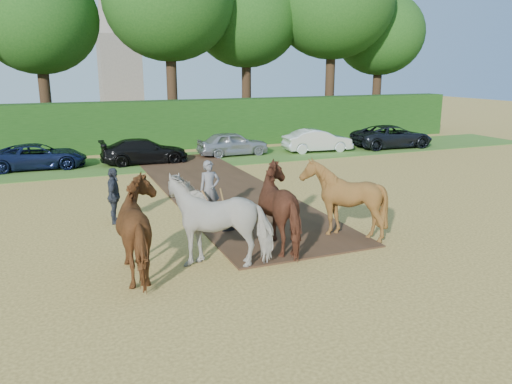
# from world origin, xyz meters

# --- Properties ---
(ground) EXTENTS (120.00, 120.00, 0.00)m
(ground) POSITION_xyz_m (0.00, 0.00, 0.00)
(ground) COLOR gold
(ground) RESTS_ON ground
(earth_strip) EXTENTS (4.50, 17.00, 0.05)m
(earth_strip) POSITION_xyz_m (1.50, 7.00, 0.03)
(earth_strip) COLOR #472D1C
(earth_strip) RESTS_ON ground
(grass_verge) EXTENTS (50.00, 5.00, 0.03)m
(grass_verge) POSITION_xyz_m (0.00, 14.00, 0.01)
(grass_verge) COLOR #38601E
(grass_verge) RESTS_ON ground
(hedgerow) EXTENTS (46.00, 1.60, 3.00)m
(hedgerow) POSITION_xyz_m (0.00, 18.50, 1.50)
(hedgerow) COLOR #14380F
(hedgerow) RESTS_ON ground
(spectator_far) EXTENTS (0.74, 1.18, 1.87)m
(spectator_far) POSITION_xyz_m (-3.14, 3.77, 0.93)
(spectator_far) COLOR #252932
(spectator_far) RESTS_ON ground
(plough_team) EXTENTS (7.68, 5.75, 2.36)m
(plough_team) POSITION_xyz_m (0.08, -0.41, 1.17)
(plough_team) COLOR brown
(plough_team) RESTS_ON ground
(parked_cars) EXTENTS (35.92, 3.65, 1.44)m
(parked_cars) POSITION_xyz_m (1.11, 13.91, 0.69)
(parked_cars) COLOR #B4B5BB
(parked_cars) RESTS_ON ground
(treeline) EXTENTS (48.70, 10.60, 14.21)m
(treeline) POSITION_xyz_m (-1.69, 21.69, 8.97)
(treeline) COLOR #382616
(treeline) RESTS_ON ground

